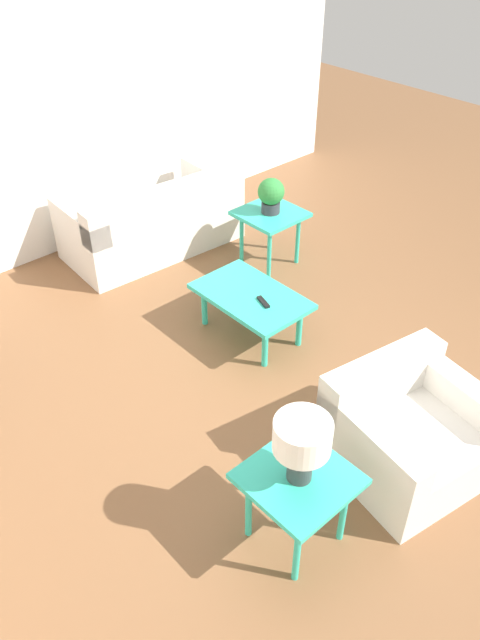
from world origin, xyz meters
The scene contains 10 objects.
ground_plane centered at (0.00, 0.00, 0.00)m, with size 14.00×14.00×0.00m, color brown.
wall_right centered at (3.06, 0.00, 1.35)m, with size 0.12×7.20×2.70m.
sofa centered at (2.37, -0.50, 0.30)m, with size 0.95×1.78×0.78m.
armchair centered at (-1.01, -0.07, 0.28)m, with size 1.01×1.06×0.69m.
coffee_table centered at (0.67, -0.25, 0.36)m, with size 0.94×0.59×0.41m.
side_table_plant centered at (1.40, -1.18, 0.47)m, with size 0.57×0.57×0.55m.
side_table_lamp centered at (-0.93, 0.89, 0.47)m, with size 0.57×0.57×0.55m.
potted_plant centered at (1.40, -1.18, 0.73)m, with size 0.25×0.25×0.34m.
table_lamp centered at (-0.93, 0.89, 0.83)m, with size 0.31×0.31×0.42m.
remote_control centered at (0.52, -0.24, 0.42)m, with size 0.16×0.09×0.02m.
Camera 1 is at (-2.35, 2.60, 3.30)m, focal length 35.00 mm.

